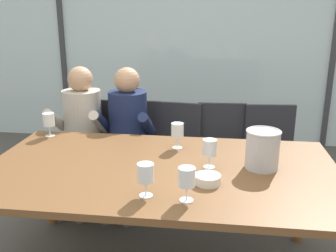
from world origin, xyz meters
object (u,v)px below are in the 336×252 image
object	(u,v)px
person_beige_jumper	(80,129)
chair_left_of_center	(130,144)
person_navy_polo	(126,131)
wine_glass_spare_empty	(177,131)
chair_right_of_center	(221,148)
chair_near_window_right	(271,150)
wine_glass_center_pour	(49,121)
wine_glass_by_left_taster	(187,179)
wine_glass_near_bucket	(146,174)
tasting_bowl	(208,179)
chair_near_curtain	(90,142)
wine_glass_by_right_taster	(210,149)
dining_table	(160,177)
chair_center	(174,147)
ice_bucket_primary	(262,149)

from	to	relation	value
person_beige_jumper	chair_left_of_center	bearing A→B (deg)	23.22
chair_left_of_center	person_navy_polo	xyz separation A→B (m)	(0.01, -0.16, 0.17)
wine_glass_spare_empty	chair_right_of_center	bearing A→B (deg)	65.90
chair_near_window_right	wine_glass_center_pour	world-z (taller)	wine_glass_center_pour
wine_glass_by_left_taster	wine_glass_near_bucket	bearing A→B (deg)	173.70
chair_right_of_center	wine_glass_by_left_taster	distance (m)	1.47
wine_glass_center_pour	chair_right_of_center	bearing A→B (deg)	23.50
person_navy_polo	tasting_bowl	world-z (taller)	person_navy_polo
chair_near_curtain	person_navy_polo	world-z (taller)	person_navy_polo
chair_left_of_center	chair_right_of_center	xyz separation A→B (m)	(0.80, 0.01, 0.00)
person_beige_jumper	chair_near_curtain	bearing A→B (deg)	85.80
wine_glass_center_pour	wine_glass_by_right_taster	bearing A→B (deg)	-20.37
dining_table	wine_glass_by_left_taster	xyz separation A→B (m)	(0.19, -0.39, 0.18)
chair_center	wine_glass_by_left_taster	size ratio (longest dim) A/B	5.00
chair_left_of_center	chair_center	xyz separation A→B (m)	(0.40, -0.02, 0.00)
chair_center	chair_near_window_right	size ratio (longest dim) A/B	1.00
chair_right_of_center	wine_glass_spare_empty	xyz separation A→B (m)	(-0.31, -0.68, 0.35)
chair_center	wine_glass_by_left_taster	distance (m)	1.45
person_beige_jumper	ice_bucket_primary	xyz separation A→B (m)	(1.40, -0.79, 0.18)
chair_near_window_right	wine_glass_by_left_taster	bearing A→B (deg)	-118.05
chair_near_curtain	chair_near_window_right	xyz separation A→B (m)	(1.58, -0.01, 0.00)
person_beige_jumper	tasting_bowl	world-z (taller)	person_beige_jumper
dining_table	ice_bucket_primary	xyz separation A→B (m)	(0.59, 0.07, 0.18)
dining_table	chair_near_window_right	size ratio (longest dim) A/B	2.41
chair_center	wine_glass_by_right_taster	size ratio (longest dim) A/B	5.00
tasting_bowl	chair_right_of_center	bearing A→B (deg)	85.96
wine_glass_by_right_taster	wine_glass_by_left_taster	bearing A→B (deg)	-103.01
chair_near_curtain	ice_bucket_primary	xyz separation A→B (m)	(1.39, -0.96, 0.35)
dining_table	wine_glass_center_pour	bearing A→B (deg)	152.10
chair_center	person_beige_jumper	bearing A→B (deg)	-163.56
wine_glass_by_left_taster	wine_glass_center_pour	distance (m)	1.39
chair_near_curtain	wine_glass_by_right_taster	xyz separation A→B (m)	(1.08, -0.99, 0.35)
dining_table	chair_near_curtain	xyz separation A→B (m)	(-0.79, 1.03, -0.17)
chair_right_of_center	tasting_bowl	bearing A→B (deg)	-97.25
chair_center	wine_glass_by_right_taster	distance (m)	1.07
chair_near_window_right	wine_glass_near_bucket	bearing A→B (deg)	-125.17
dining_table	person_navy_polo	xyz separation A→B (m)	(-0.42, 0.86, 0.00)
chair_near_curtain	chair_right_of_center	bearing A→B (deg)	7.15
chair_center	person_navy_polo	bearing A→B (deg)	-154.12
wine_glass_near_bucket	wine_glass_spare_empty	size ratio (longest dim) A/B	1.00
chair_right_of_center	wine_glass_near_bucket	distance (m)	1.49
wine_glass_by_left_taster	wine_glass_by_right_taster	size ratio (longest dim) A/B	1.00
tasting_bowl	wine_glass_near_bucket	size ratio (longest dim) A/B	0.82
ice_bucket_primary	tasting_bowl	world-z (taller)	ice_bucket_primary
chair_left_of_center	wine_glass_by_left_taster	size ratio (longest dim) A/B	5.00
chair_right_of_center	person_navy_polo	xyz separation A→B (m)	(-0.79, -0.17, 0.17)
chair_near_curtain	dining_table	bearing A→B (deg)	-45.02
tasting_bowl	wine_glass_near_bucket	distance (m)	0.37
dining_table	chair_left_of_center	bearing A→B (deg)	112.72
person_beige_jumper	wine_glass_center_pour	xyz separation A→B (m)	(-0.09, -0.39, 0.18)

